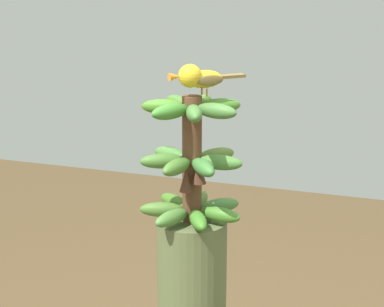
% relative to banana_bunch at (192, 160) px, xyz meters
% --- Properties ---
extents(banana_bunch, '(0.28, 0.28, 0.33)m').
position_rel_banana_bunch_xyz_m(banana_bunch, '(0.00, 0.00, 0.00)').
color(banana_bunch, brown).
rests_on(banana_bunch, banana_tree).
extents(perched_bird, '(0.17, 0.16, 0.08)m').
position_rel_banana_bunch_xyz_m(perched_bird, '(0.00, -0.01, 0.22)').
color(perched_bird, '#C68933').
rests_on(perched_bird, banana_bunch).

